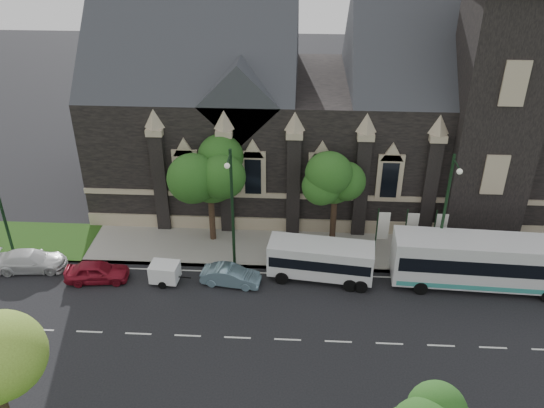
# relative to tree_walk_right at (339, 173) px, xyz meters

# --- Properties ---
(ground) EXTENTS (160.00, 160.00, 0.00)m
(ground) POSITION_rel_tree_walk_right_xyz_m (-3.21, -10.71, -5.82)
(ground) COLOR black
(ground) RESTS_ON ground
(sidewalk) EXTENTS (80.00, 5.00, 0.15)m
(sidewalk) POSITION_rel_tree_walk_right_xyz_m (-3.21, -1.21, -5.74)
(sidewalk) COLOR gray
(sidewalk) RESTS_ON ground
(museum) EXTENTS (40.00, 17.70, 29.90)m
(museum) POSITION_rel_tree_walk_right_xyz_m (1.90, 8.07, 2.35)
(museum) COLOR black
(museum) RESTS_ON ground
(tree_walk_right) EXTENTS (4.08, 4.08, 7.80)m
(tree_walk_right) POSITION_rel_tree_walk_right_xyz_m (0.00, 0.00, 0.00)
(tree_walk_right) COLOR black
(tree_walk_right) RESTS_ON ground
(tree_walk_left) EXTENTS (3.91, 3.91, 7.64)m
(tree_walk_left) POSITION_rel_tree_walk_right_xyz_m (-9.01, -0.01, -0.08)
(tree_walk_left) COLOR black
(tree_walk_left) RESTS_ON ground
(street_lamp_near) EXTENTS (0.36, 1.88, 9.00)m
(street_lamp_near) POSITION_rel_tree_walk_right_xyz_m (6.79, -3.62, -0.71)
(street_lamp_near) COLOR black
(street_lamp_near) RESTS_ON ground
(street_lamp_mid) EXTENTS (0.36, 1.88, 9.00)m
(street_lamp_mid) POSITION_rel_tree_walk_right_xyz_m (-7.21, -3.62, -0.71)
(street_lamp_mid) COLOR black
(street_lamp_mid) RESTS_ON ground
(banner_flag_left) EXTENTS (0.90, 0.10, 4.00)m
(banner_flag_left) POSITION_rel_tree_walk_right_xyz_m (3.08, -1.71, -3.43)
(banner_flag_left) COLOR black
(banner_flag_left) RESTS_ON ground
(banner_flag_center) EXTENTS (0.90, 0.10, 4.00)m
(banner_flag_center) POSITION_rel_tree_walk_right_xyz_m (5.08, -1.71, -3.43)
(banner_flag_center) COLOR black
(banner_flag_center) RESTS_ON ground
(banner_flag_right) EXTENTS (0.90, 0.10, 4.00)m
(banner_flag_right) POSITION_rel_tree_walk_right_xyz_m (7.08, -1.71, -3.43)
(banner_flag_right) COLOR black
(banner_flag_right) RESTS_ON ground
(tour_coach) EXTENTS (12.57, 3.37, 3.63)m
(tour_coach) POSITION_rel_tree_walk_right_xyz_m (9.82, -4.82, -3.84)
(tour_coach) COLOR silver
(tour_coach) RESTS_ON ground
(shuttle_bus) EXTENTS (7.25, 3.22, 2.71)m
(shuttle_bus) POSITION_rel_tree_walk_right_xyz_m (-1.17, -4.51, -4.24)
(shuttle_bus) COLOR silver
(shuttle_bus) RESTS_ON ground
(box_trailer) EXTENTS (2.78, 1.64, 1.46)m
(box_trailer) POSITION_rel_tree_walk_right_xyz_m (-11.67, -5.58, -4.99)
(box_trailer) COLOR white
(box_trailer) RESTS_ON ground
(sedan) EXTENTS (4.14, 1.87, 1.32)m
(sedan) POSITION_rel_tree_walk_right_xyz_m (-7.21, -5.52, -5.16)
(sedan) COLOR #6F90A0
(sedan) RESTS_ON ground
(car_far_red) EXTENTS (4.40, 2.14, 1.45)m
(car_far_red) POSITION_rel_tree_walk_right_xyz_m (-16.32, -5.66, -5.09)
(car_far_red) COLOR maroon
(car_far_red) RESTS_ON ground
(car_far_white) EXTENTS (5.05, 2.45, 1.41)m
(car_far_white) POSITION_rel_tree_walk_right_xyz_m (-21.38, -4.64, -5.11)
(car_far_white) COLOR silver
(car_far_white) RESTS_ON ground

